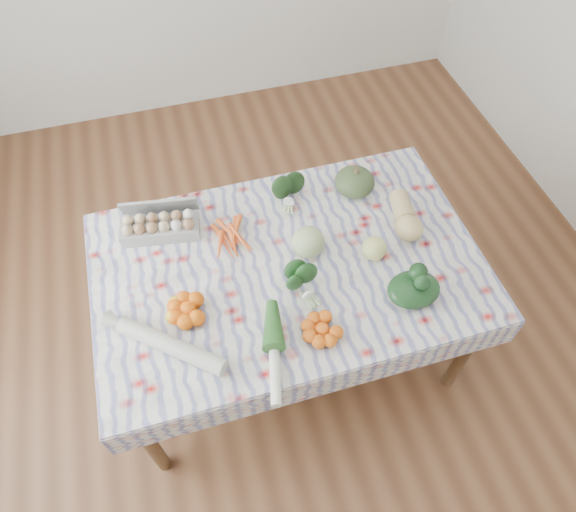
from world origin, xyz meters
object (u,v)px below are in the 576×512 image
object	(u,v)px
kabocha_squash	(355,182)
grapefruit	(374,248)
dining_table	(288,275)
cabbage	(308,242)
butternut_squash	(406,215)
egg_carton	(160,227)

from	to	relation	value
kabocha_squash	grapefruit	bearing A→B (deg)	-98.22
dining_table	cabbage	xyz separation A→B (m)	(0.10, 0.04, 0.15)
cabbage	grapefruit	bearing A→B (deg)	-20.54
kabocha_squash	butternut_squash	bearing A→B (deg)	-60.12
cabbage	dining_table	bearing A→B (deg)	-159.44
dining_table	grapefruit	world-z (taller)	grapefruit
cabbage	butternut_squash	bearing A→B (deg)	3.81
dining_table	grapefruit	xyz separation A→B (m)	(0.37, -0.06, 0.14)
cabbage	grapefruit	xyz separation A→B (m)	(0.26, -0.10, -0.02)
egg_carton	cabbage	world-z (taller)	cabbage
kabocha_squash	cabbage	xyz separation A→B (m)	(-0.32, -0.29, 0.01)
kabocha_squash	grapefruit	world-z (taller)	kabocha_squash
butternut_squash	cabbage	bearing A→B (deg)	-165.92
egg_carton	butternut_squash	distance (m)	1.10
egg_carton	butternut_squash	world-z (taller)	butternut_squash
egg_carton	grapefruit	distance (m)	0.94
butternut_squash	grapefruit	size ratio (longest dim) A/B	2.42
dining_table	butternut_squash	bearing A→B (deg)	6.94
dining_table	butternut_squash	world-z (taller)	butternut_squash
butternut_squash	grapefruit	world-z (taller)	butternut_squash
dining_table	egg_carton	xyz separation A→B (m)	(-0.50, 0.32, 0.13)
kabocha_squash	cabbage	distance (m)	0.43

